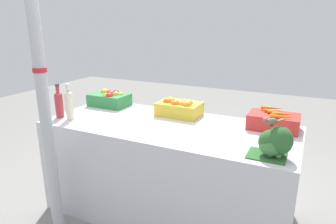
# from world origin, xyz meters

# --- Properties ---
(ground_plane) EXTENTS (10.00, 10.00, 0.00)m
(ground_plane) POSITION_xyz_m (0.00, 0.00, 0.00)
(ground_plane) COLOR gray
(market_table) EXTENTS (1.93, 0.82, 0.78)m
(market_table) POSITION_xyz_m (0.00, 0.00, 0.39)
(market_table) COLOR silver
(market_table) RESTS_ON ground_plane
(support_pole) EXTENTS (0.09, 0.09, 2.26)m
(support_pole) POSITION_xyz_m (-0.65, -0.58, 1.13)
(support_pole) COLOR #B7BABF
(support_pole) RESTS_ON ground_plane
(apple_crate) EXTENTS (0.36, 0.24, 0.15)m
(apple_crate) POSITION_xyz_m (-0.74, 0.26, 0.85)
(apple_crate) COLOR #2D8442
(apple_crate) RESTS_ON market_table
(orange_crate) EXTENTS (0.36, 0.24, 0.15)m
(orange_crate) POSITION_xyz_m (-0.02, 0.25, 0.86)
(orange_crate) COLOR gold
(orange_crate) RESTS_ON market_table
(carrot_crate) EXTENTS (0.36, 0.24, 0.15)m
(carrot_crate) POSITION_xyz_m (0.74, 0.25, 0.84)
(carrot_crate) COLOR red
(carrot_crate) RESTS_ON market_table
(broccoli_pile) EXTENTS (0.25, 0.18, 0.19)m
(broccoli_pile) POSITION_xyz_m (0.81, -0.25, 0.87)
(broccoli_pile) COLOR #2D602D
(broccoli_pile) RESTS_ON market_table
(juice_bottle_ruby) EXTENTS (0.07, 0.07, 0.28)m
(juice_bottle_ruby) POSITION_xyz_m (-0.88, -0.23, 0.90)
(juice_bottle_ruby) COLOR #B2333D
(juice_bottle_ruby) RESTS_ON market_table
(juice_bottle_cloudy) EXTENTS (0.06, 0.06, 0.29)m
(juice_bottle_cloudy) POSITION_xyz_m (-0.77, -0.23, 0.91)
(juice_bottle_cloudy) COLOR beige
(juice_bottle_cloudy) RESTS_ON market_table
(sparrow_bird) EXTENTS (0.11, 0.09, 0.05)m
(sparrow_bird) POSITION_xyz_m (0.78, -0.27, 1.00)
(sparrow_bird) COLOR #4C3D2D
(sparrow_bird) RESTS_ON broccoli_pile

